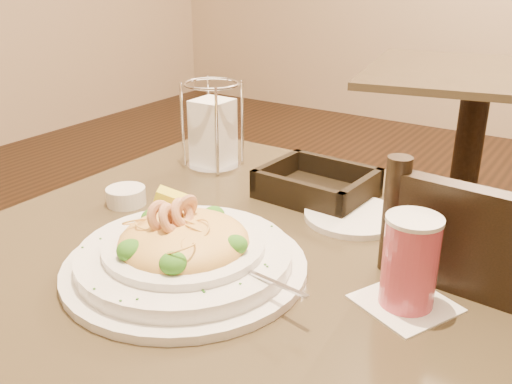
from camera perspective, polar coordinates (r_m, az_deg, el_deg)
The scene contains 8 objects.
main_table at distance 1.08m, azimuth -0.61°, elevation -16.19°, with size 0.90×0.90×0.75m.
background_table at distance 2.63m, azimuth 20.76°, elevation 6.20°, with size 1.06×1.06×0.75m.
pasta_bowl at distance 0.85m, azimuth -7.20°, elevation -5.88°, with size 0.40×0.36×0.12m.
drink_glass at distance 0.78m, azimuth 15.14°, elevation -6.84°, with size 0.15×0.15×0.13m.
bread_basket at distance 1.12m, azimuth 6.09°, elevation 0.52°, with size 0.21×0.18×0.06m.
napkin_caddy at distance 1.26m, azimuth -4.33°, elevation 6.11°, with size 0.12×0.12×0.19m.
side_plate at distance 1.04m, azimuth 9.72°, elevation -2.38°, with size 0.18×0.18×0.01m, color white.
butter_ramekin at distance 1.10m, azimuth -12.87°, elevation -0.40°, with size 0.07×0.07×0.03m, color white.
Camera 1 is at (0.47, -0.70, 1.19)m, focal length 40.00 mm.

